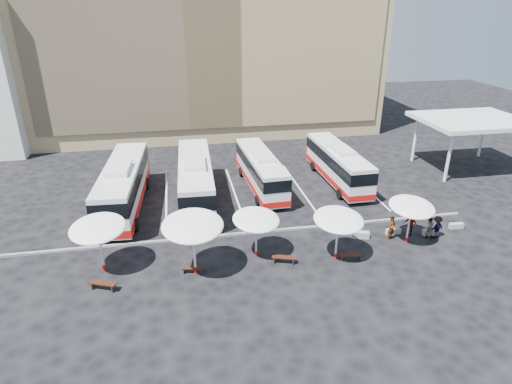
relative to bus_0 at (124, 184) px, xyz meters
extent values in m
plane|color=black|center=(9.23, -6.78, -2.06)|extent=(120.00, 120.00, 0.00)
cube|color=tan|center=(9.23, 25.22, 10.44)|extent=(42.00, 18.00, 25.00)
cube|color=tan|center=(9.23, 16.12, 9.94)|extent=(40.00, 0.30, 20.00)
cube|color=silver|center=(33.23, 3.22, 2.94)|extent=(10.00, 8.00, 0.40)
cylinder|color=silver|center=(29.23, 0.22, 0.34)|extent=(0.30, 0.30, 4.80)
cylinder|color=silver|center=(29.23, 6.22, 0.34)|extent=(0.30, 0.30, 4.80)
cylinder|color=silver|center=(37.23, 6.22, 0.34)|extent=(0.30, 0.30, 4.80)
cube|color=black|center=(9.23, -6.28, -1.99)|extent=(34.00, 0.25, 0.15)
cube|color=white|center=(-2.77, 1.22, -2.06)|extent=(0.15, 12.00, 0.01)
cube|color=white|center=(3.23, 1.22, -2.06)|extent=(0.15, 12.00, 0.01)
cube|color=white|center=(9.23, 1.22, -2.06)|extent=(0.15, 12.00, 0.01)
cube|color=white|center=(15.23, 1.22, -2.06)|extent=(0.15, 12.00, 0.01)
cube|color=white|center=(21.23, 1.22, -2.06)|extent=(0.15, 12.00, 0.01)
cube|color=silver|center=(0.00, -0.01, -0.02)|extent=(3.36, 12.73, 3.15)
cube|color=black|center=(0.00, -0.01, 0.61)|extent=(3.43, 12.80, 1.15)
cube|color=red|center=(0.00, -0.01, -1.17)|extent=(3.43, 12.80, 0.58)
cube|color=red|center=(0.37, 6.27, -0.80)|extent=(2.69, 0.37, 1.47)
cube|color=silver|center=(-0.06, -1.06, 1.77)|extent=(1.86, 3.24, 0.42)
cylinder|color=black|center=(-1.09, 3.73, -1.54)|extent=(0.43, 1.07, 1.05)
cylinder|color=black|center=(1.53, 3.58, -1.54)|extent=(0.43, 1.07, 1.05)
cylinder|color=black|center=(-1.56, -4.13, -1.54)|extent=(0.43, 1.07, 1.05)
cylinder|color=black|center=(1.06, -4.28, -1.54)|extent=(0.43, 1.07, 1.05)
cube|color=silver|center=(5.81, 0.16, -0.02)|extent=(3.01, 12.64, 3.14)
cube|color=black|center=(5.81, 0.16, 0.61)|extent=(3.08, 12.71, 1.15)
cube|color=red|center=(5.81, 0.16, -1.17)|extent=(3.08, 12.71, 0.58)
cube|color=red|center=(6.01, 6.44, -0.81)|extent=(2.69, 0.29, 1.47)
cube|color=silver|center=(5.78, -0.89, 1.76)|extent=(1.77, 3.19, 0.42)
cylinder|color=black|center=(4.61, 3.86, -1.54)|extent=(0.40, 1.06, 1.05)
cylinder|color=black|center=(7.23, 3.78, -1.54)|extent=(0.40, 1.06, 1.05)
cylinder|color=black|center=(4.37, -3.99, -1.54)|extent=(0.40, 1.06, 1.05)
cylinder|color=black|center=(6.99, -4.07, -1.54)|extent=(0.40, 1.06, 1.05)
cube|color=silver|center=(11.75, 2.01, -0.29)|extent=(2.82, 11.02, 2.73)
cube|color=black|center=(11.75, 2.01, 0.26)|extent=(2.88, 11.07, 1.00)
cube|color=red|center=(11.75, 2.01, -1.29)|extent=(2.88, 11.07, 0.50)
cube|color=red|center=(11.48, 7.46, -0.97)|extent=(2.34, 0.30, 1.27)
cube|color=silver|center=(11.80, 1.10, 1.26)|extent=(1.59, 2.80, 0.36)
cylinder|color=black|center=(10.46, 5.13, -1.61)|extent=(0.36, 0.92, 0.91)
cylinder|color=black|center=(12.73, 5.24, -1.61)|extent=(0.36, 0.92, 0.91)
cylinder|color=black|center=(10.80, -1.68, -1.61)|extent=(0.36, 0.92, 0.91)
cylinder|color=black|center=(13.07, -1.57, -1.61)|extent=(0.36, 0.92, 0.91)
cube|color=silver|center=(19.11, 2.08, -0.23)|extent=(2.57, 11.32, 2.82)
cube|color=black|center=(19.11, 2.08, 0.33)|extent=(2.63, 11.38, 1.03)
cube|color=red|center=(19.11, 2.08, -1.27)|extent=(2.63, 11.38, 0.52)
cube|color=red|center=(19.00, 7.71, -0.94)|extent=(2.41, 0.24, 1.32)
cube|color=silver|center=(19.13, 1.14, 1.36)|extent=(1.56, 2.85, 0.38)
cylinder|color=black|center=(17.87, 5.34, -1.59)|extent=(0.35, 0.95, 0.94)
cylinder|color=black|center=(20.22, 5.39, -1.59)|extent=(0.35, 0.95, 0.94)
cylinder|color=black|center=(18.01, -1.70, -1.59)|extent=(0.35, 0.95, 0.94)
cylinder|color=black|center=(20.36, -1.66, -1.59)|extent=(0.35, 0.95, 0.94)
cylinder|color=silver|center=(-0.59, -9.15, -0.57)|extent=(0.16, 0.16, 2.98)
cylinder|color=red|center=(-0.59, -9.15, -1.87)|extent=(0.25, 0.25, 0.40)
ellipsoid|color=white|center=(-0.59, -9.15, 0.96)|extent=(3.82, 3.86, 1.02)
cylinder|color=silver|center=(5.09, -10.51, -0.41)|extent=(0.16, 0.16, 3.30)
cylinder|color=red|center=(5.09, -10.51, -1.84)|extent=(0.26, 0.26, 0.44)
ellipsoid|color=white|center=(5.09, -10.51, 1.29)|extent=(3.94, 3.99, 1.13)
cylinder|color=silver|center=(9.19, -9.31, -0.71)|extent=(0.16, 0.16, 2.71)
cylinder|color=red|center=(9.19, -9.31, -1.88)|extent=(0.25, 0.25, 0.36)
ellipsoid|color=white|center=(9.19, -9.31, 0.69)|extent=(3.93, 3.95, 0.93)
cylinder|color=silver|center=(14.31, -10.58, -0.64)|extent=(0.15, 0.15, 2.85)
cylinder|color=red|center=(14.31, -10.58, -1.87)|extent=(0.23, 0.23, 0.38)
ellipsoid|color=white|center=(14.31, -10.58, 0.83)|extent=(3.56, 3.60, 0.98)
cylinder|color=silver|center=(20.01, -9.50, -0.69)|extent=(0.14, 0.14, 2.74)
cylinder|color=red|center=(20.01, -9.50, -1.88)|extent=(0.21, 0.21, 0.37)
ellipsoid|color=white|center=(20.01, -9.50, 0.72)|extent=(3.29, 3.33, 0.94)
cube|color=black|center=(-0.37, -11.26, -1.60)|extent=(1.67, 1.03, 0.07)
cube|color=black|center=(-0.97, -11.01, -1.85)|extent=(0.22, 0.41, 0.43)
cube|color=black|center=(0.24, -11.52, -1.85)|extent=(0.22, 0.41, 0.43)
cube|color=black|center=(4.89, -10.51, -1.68)|extent=(1.38, 0.58, 0.05)
cube|color=black|center=(4.36, -10.42, -1.89)|extent=(0.11, 0.34, 0.36)
cube|color=black|center=(5.42, -10.60, -1.89)|extent=(0.11, 0.34, 0.36)
cube|color=black|center=(10.80, -10.49, -1.62)|extent=(1.60, 0.86, 0.06)
cube|color=black|center=(10.21, -10.30, -1.86)|extent=(0.18, 0.39, 0.41)
cube|color=black|center=(11.39, -10.68, -1.86)|extent=(0.18, 0.39, 0.41)
cube|color=black|center=(15.22, -10.98, -1.64)|extent=(1.53, 0.64, 0.06)
cube|color=black|center=(14.63, -10.89, -1.87)|extent=(0.12, 0.38, 0.40)
cube|color=black|center=(15.80, -11.08, -1.87)|extent=(0.12, 0.38, 0.40)
cube|color=gray|center=(17.02, -8.32, -1.82)|extent=(1.35, 0.75, 0.48)
cube|color=gray|center=(19.64, -8.25, -1.86)|extent=(1.12, 0.47, 0.41)
cube|color=gray|center=(22.24, -8.87, -1.85)|extent=(1.17, 0.44, 0.43)
cube|color=gray|center=(24.73, -8.32, -1.86)|extent=(1.07, 0.39, 0.40)
imported|color=black|center=(19.09, -8.91, -1.17)|extent=(0.78, 0.70, 1.78)
imported|color=black|center=(21.80, -9.22, -1.25)|extent=(0.90, 0.77, 1.63)
imported|color=black|center=(20.72, -8.55, -1.25)|extent=(1.02, 0.85, 1.63)
imported|color=black|center=(22.35, -9.34, -1.21)|extent=(1.23, 0.89, 1.71)
camera|label=1|loc=(4.62, -33.38, 13.46)|focal=30.00mm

